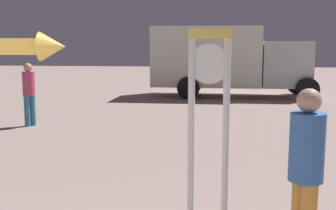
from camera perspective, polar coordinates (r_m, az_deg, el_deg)
name	(u,v)px	position (r m, az deg, el deg)	size (l,w,h in m)	color
standing_clock	(209,120)	(4.26, 5.54, -2.05)	(0.44, 0.12, 2.33)	silver
person_near_clock	(306,168)	(4.34, 18.21, -8.08)	(0.34, 0.34, 1.76)	gold
person_distant	(29,91)	(11.82, -18.34, 1.81)	(0.32, 0.32, 1.69)	teal
box_truck_near	(225,59)	(17.89, 7.79, 6.22)	(6.69, 2.62, 2.91)	silver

